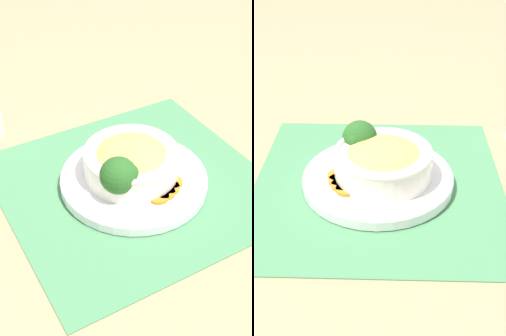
% 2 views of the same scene
% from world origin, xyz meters
% --- Properties ---
extents(ground_plane, '(4.00, 4.00, 0.00)m').
position_xyz_m(ground_plane, '(0.00, 0.00, 0.00)').
color(ground_plane, tan).
extents(placemat, '(0.48, 0.46, 0.00)m').
position_xyz_m(placemat, '(0.00, 0.00, 0.00)').
color(placemat, '#4C8C59').
rests_on(placemat, ground_plane).
extents(plate, '(0.27, 0.27, 0.02)m').
position_xyz_m(plate, '(0.00, 0.00, 0.02)').
color(plate, white).
rests_on(plate, placemat).
extents(bowl, '(0.18, 0.18, 0.06)m').
position_xyz_m(bowl, '(0.00, -0.01, 0.05)').
color(bowl, silver).
rests_on(bowl, plate).
extents(broccoli_floret, '(0.07, 0.07, 0.08)m').
position_xyz_m(broccoli_floret, '(0.05, 0.03, 0.07)').
color(broccoli_floret, '#84AD5B').
rests_on(broccoli_floret, plate).
extents(carrot_slice_near, '(0.04, 0.04, 0.01)m').
position_xyz_m(carrot_slice_near, '(-0.01, 0.07, 0.02)').
color(carrot_slice_near, orange).
rests_on(carrot_slice_near, plate).
extents(carrot_slice_middle, '(0.04, 0.04, 0.01)m').
position_xyz_m(carrot_slice_middle, '(-0.02, 0.07, 0.02)').
color(carrot_slice_middle, orange).
rests_on(carrot_slice_middle, plate).
extents(carrot_slice_far, '(0.04, 0.04, 0.01)m').
position_xyz_m(carrot_slice_far, '(-0.04, 0.06, 0.02)').
color(carrot_slice_far, orange).
rests_on(carrot_slice_far, plate).
extents(carrot_slice_extra, '(0.04, 0.04, 0.01)m').
position_xyz_m(carrot_slice_extra, '(-0.05, 0.05, 0.02)').
color(carrot_slice_extra, orange).
rests_on(carrot_slice_extra, plate).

